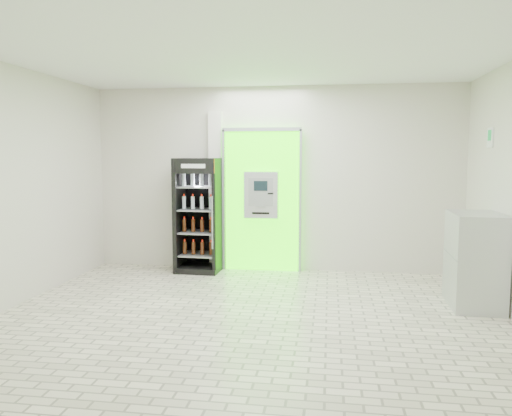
# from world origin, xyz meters

# --- Properties ---
(ground) EXTENTS (6.00, 6.00, 0.00)m
(ground) POSITION_xyz_m (0.00, 0.00, 0.00)
(ground) COLOR beige
(ground) RESTS_ON ground
(room_shell) EXTENTS (6.00, 6.00, 6.00)m
(room_shell) POSITION_xyz_m (0.00, 0.00, 1.84)
(room_shell) COLOR beige
(room_shell) RESTS_ON ground
(atm_assembly) EXTENTS (1.30, 0.24, 2.33)m
(atm_assembly) POSITION_xyz_m (-0.20, 2.41, 1.17)
(atm_assembly) COLOR #2DFF00
(atm_assembly) RESTS_ON ground
(pillar) EXTENTS (0.22, 0.11, 2.60)m
(pillar) POSITION_xyz_m (-0.98, 2.45, 1.30)
(pillar) COLOR silver
(pillar) RESTS_ON ground
(beverage_cooler) EXTENTS (0.71, 0.67, 1.84)m
(beverage_cooler) POSITION_xyz_m (-1.20, 2.19, 0.88)
(beverage_cooler) COLOR black
(beverage_cooler) RESTS_ON ground
(steel_cabinet) EXTENTS (0.62, 0.90, 1.18)m
(steel_cabinet) POSITION_xyz_m (2.70, 0.80, 0.59)
(steel_cabinet) COLOR #B0B3B8
(steel_cabinet) RESTS_ON ground
(exit_sign) EXTENTS (0.02, 0.22, 0.26)m
(exit_sign) POSITION_xyz_m (2.99, 1.40, 2.12)
(exit_sign) COLOR white
(exit_sign) RESTS_ON room_shell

